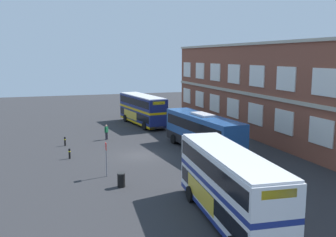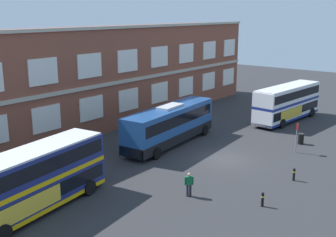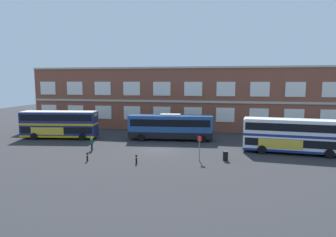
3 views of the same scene
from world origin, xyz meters
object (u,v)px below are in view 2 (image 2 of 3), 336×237
touring_coach (170,125)px  waiting_passenger (189,183)px  safety_bollard_east (294,174)px  station_litter_bin (301,139)px  safety_bollard_west (263,199)px  bus_stand_flag (297,135)px  double_decker_near (31,181)px  double_decker_middle (287,102)px

touring_coach → waiting_passenger: 11.73m
touring_coach → safety_bollard_east: 12.86m
station_litter_bin → safety_bollard_east: 9.57m
touring_coach → safety_bollard_west: bearing=-117.5°
bus_stand_flag → station_litter_bin: (2.77, 0.61, -1.12)m
double_decker_near → safety_bollard_east: bearing=-35.5°
waiting_passenger → safety_bollard_east: waiting_passenger is taller
touring_coach → bus_stand_flag: (5.05, -10.32, -0.27)m
touring_coach → safety_bollard_east: bearing=-95.7°
double_decker_middle → waiting_passenger: size_ratio=6.58×
double_decker_near → station_litter_bin: double_decker_near is taller
safety_bollard_west → station_litter_bin: bearing=12.1°
bus_stand_flag → safety_bollard_west: (-11.73, -2.50, -1.14)m
double_decker_middle → touring_coach: 16.23m
double_decker_near → double_decker_middle: (31.81, -3.12, 0.00)m
double_decker_near → station_litter_bin: (24.20, -7.79, -1.63)m
double_decker_middle → waiting_passenger: (-23.79, -3.13, -1.22)m
waiting_passenger → double_decker_near: bearing=142.1°
waiting_passenger → bus_stand_flag: (13.41, -2.15, 0.70)m
double_decker_near → safety_bollard_east: 18.66m
double_decker_middle → safety_bollard_east: double_decker_middle is taller
bus_stand_flag → safety_bollard_east: bus_stand_flag is taller
safety_bollard_west → double_decker_near: bearing=131.7°
bus_stand_flag → safety_bollard_east: (-6.31, -2.40, -1.14)m
safety_bollard_west → safety_bollard_east: same height
double_decker_middle → safety_bollard_west: (-22.11, -7.78, -1.66)m
touring_coach → station_litter_bin: 12.54m
double_decker_middle → bus_stand_flag: (-10.37, -5.28, -0.51)m
safety_bollard_east → touring_coach: bearing=84.3°
double_decker_near → safety_bollard_west: 14.68m
safety_bollard_east → safety_bollard_west: bearing=-179.0°
double_decker_near → touring_coach: size_ratio=0.92×
double_decker_near → station_litter_bin: 25.48m
waiting_passenger → safety_bollard_west: 4.96m
touring_coach → bus_stand_flag: size_ratio=4.51×
waiting_passenger → bus_stand_flag: bus_stand_flag is taller
bus_stand_flag → safety_bollard_west: size_ratio=2.84×
double_decker_middle → station_litter_bin: double_decker_middle is taller
station_litter_bin → safety_bollard_east: (-9.08, -3.01, -0.03)m
double_decker_middle → safety_bollard_west: double_decker_middle is taller
double_decker_middle → bus_stand_flag: bearing=-153.0°
double_decker_near → waiting_passenger: double_decker_near is taller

